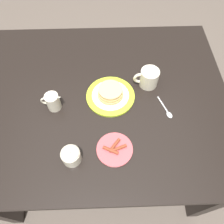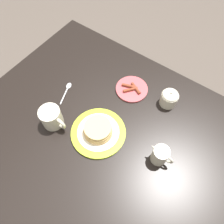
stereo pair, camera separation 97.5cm
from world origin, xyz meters
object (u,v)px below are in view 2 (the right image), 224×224
object	(u,v)px
coffee_mug	(52,118)
pancake_plate	(98,131)
creamer_pitcher	(160,155)
spoon	(67,90)
side_plate_bacon	(132,89)
sugar_bowl	(169,98)

from	to	relation	value
coffee_mug	pancake_plate	bearing A→B (deg)	21.26
creamer_pitcher	spoon	size ratio (longest dim) A/B	0.81
side_plate_bacon	spoon	size ratio (longest dim) A/B	1.22
coffee_mug	spoon	size ratio (longest dim) A/B	0.98
sugar_bowl	coffee_mug	bearing A→B (deg)	-132.82
pancake_plate	creamer_pitcher	world-z (taller)	creamer_pitcher
side_plate_bacon	creamer_pitcher	xyz separation A→B (m)	(0.28, -0.23, 0.04)
side_plate_bacon	sugar_bowl	world-z (taller)	sugar_bowl
side_plate_bacon	spoon	world-z (taller)	side_plate_bacon
spoon	sugar_bowl	bearing A→B (deg)	27.04
coffee_mug	spoon	bearing A→B (deg)	113.64
creamer_pitcher	spoon	bearing A→B (deg)	175.52
pancake_plate	sugar_bowl	distance (m)	0.37
pancake_plate	coffee_mug	size ratio (longest dim) A/B	1.90
pancake_plate	coffee_mug	distance (m)	0.21
sugar_bowl	side_plate_bacon	bearing A→B (deg)	-168.97
side_plate_bacon	spoon	distance (m)	0.32
side_plate_bacon	coffee_mug	distance (m)	0.41
side_plate_bacon	creamer_pitcher	distance (m)	0.37
spoon	creamer_pitcher	bearing A→B (deg)	-4.48
coffee_mug	creamer_pitcher	size ratio (longest dim) A/B	1.22
sugar_bowl	spoon	size ratio (longest dim) A/B	0.70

